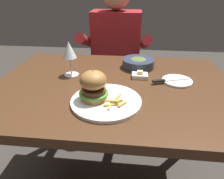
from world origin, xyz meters
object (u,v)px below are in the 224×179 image
Objects in this scene: burger_sandwich at (93,85)px; main_plate at (106,101)px; table_knife at (168,80)px; butter_dish at (140,75)px; bread_plate at (177,81)px; soup_bowl at (138,63)px; wine_glass at (69,51)px; diner_person at (116,66)px.

main_plate is at bearing -5.09° from burger_sandwich.
table_knife is (0.31, 0.20, -0.06)m from burger_sandwich.
burger_sandwich is 1.68× the size of butter_dish.
bread_plate is at bearing 35.42° from main_plate.
soup_bowl reaches higher than main_plate.
burger_sandwich reaches higher than soup_bowl.
bread_plate is (0.31, 0.22, -0.00)m from main_plate.
main_plate is 2.13× the size of burger_sandwich.
burger_sandwich is (-0.05, 0.00, 0.07)m from main_plate.
wine_glass is 0.15× the size of diner_person.
soup_bowl is 0.15× the size of diner_person.
table_knife reaches higher than main_plate.
burger_sandwich is at bearing -148.88° from bread_plate.
soup_bowl is at bearing 137.88° from bread_plate.
bread_plate is (0.36, 0.22, -0.07)m from burger_sandwich.
main_plate is 0.34m from table_knife.
butter_dish is (-0.18, 0.03, 0.01)m from bread_plate.
butter_dish reaches higher than bread_plate.
burger_sandwich is 0.70× the size of table_knife.
wine_glass reaches higher than bread_plate.
table_knife is 0.74m from diner_person.
bread_plate is 0.80× the size of soup_bowl.
soup_bowl is (-0.01, 0.14, 0.01)m from butter_dish.
burger_sandwich reaches higher than table_knife.
main_plate is 1.48× the size of table_knife.
soup_bowl reaches higher than bread_plate.
soup_bowl is at bearing 65.29° from burger_sandwich.
diner_person reaches higher than butter_dish.
butter_dish is 0.65m from diner_person.
diner_person is at bearing 89.14° from burger_sandwich.
bread_plate is at bearing 18.46° from table_knife.
soup_bowl is 0.53m from diner_person.
butter_dish is at bearing -87.03° from soup_bowl.
main_plate is 3.56× the size of butter_dish.
wine_glass is 2.24× the size of butter_dish.
burger_sandwich is 0.75× the size of wine_glass.
diner_person reaches higher than main_plate.
table_knife is 0.14m from butter_dish.
soup_bowl is (-0.18, 0.17, 0.02)m from bread_plate.
main_plate is at bearing -142.14° from table_knife.
diner_person is (-0.30, 0.64, -0.19)m from table_knife.
butter_dish is (0.35, 0.00, -0.11)m from wine_glass.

